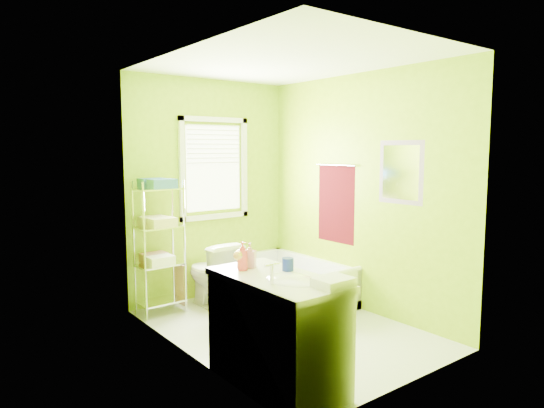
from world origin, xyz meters
TOP-DOWN VIEW (x-y plane):
  - ground at (0.00, 0.00)m, footprint 2.90×2.90m
  - room_envelope at (0.00, 0.00)m, footprint 2.14×2.94m
  - window at (0.05, 1.42)m, footprint 0.92×0.05m
  - door at (-1.04, -1.00)m, footprint 0.09×0.80m
  - right_wall_decor at (1.04, -0.02)m, footprint 0.04×1.48m
  - bathtub at (0.70, 0.68)m, footprint 0.70×1.51m
  - toilet at (-0.23, 1.03)m, footprint 0.43×0.75m
  - vanity at (-0.78, -0.86)m, footprint 0.58×1.12m
  - wire_shelf_unit at (-0.78, 1.18)m, footprint 0.50×0.40m

SIDE VIEW (x-z plane):
  - ground at x=0.00m, z-range 0.00..0.00m
  - bathtub at x=0.70m, z-range -0.09..0.40m
  - toilet at x=-0.23m, z-range 0.00..0.76m
  - vanity at x=-0.78m, z-range -0.09..0.98m
  - wire_shelf_unit at x=-0.78m, z-range 0.16..1.63m
  - door at x=-1.04m, z-range 0.00..2.00m
  - right_wall_decor at x=1.04m, z-range 0.74..1.91m
  - room_envelope at x=0.00m, z-range 0.24..2.86m
  - window at x=0.05m, z-range 1.00..2.22m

